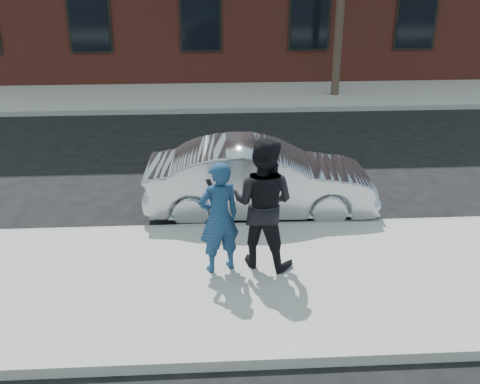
{
  "coord_description": "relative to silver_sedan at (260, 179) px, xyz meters",
  "views": [
    {
      "loc": [
        0.25,
        -7.2,
        4.53
      ],
      "look_at": [
        0.71,
        0.4,
        1.25
      ],
      "focal_mm": 42.0,
      "sensor_mm": 36.0,
      "label": 1
    }
  ],
  "objects": [
    {
      "name": "man_hoodie",
      "position": [
        -0.81,
        -2.22,
        0.32
      ],
      "size": [
        0.73,
        0.61,
        1.7
      ],
      "rotation": [
        0.0,
        0.0,
        3.51
      ],
      "color": "navy",
      "rests_on": "near_sidewalk"
    },
    {
      "name": "ground",
      "position": [
        -1.19,
        -2.3,
        -0.69
      ],
      "size": [
        100.0,
        100.0,
        0.0
      ],
      "primitive_type": "plane",
      "color": "black",
      "rests_on": "ground"
    },
    {
      "name": "silver_sedan",
      "position": [
        0.0,
        0.0,
        0.0
      ],
      "size": [
        4.21,
        1.57,
        1.37
      ],
      "primitive_type": "imported",
      "rotation": [
        0.0,
        0.0,
        1.54
      ],
      "color": "#999BA3",
      "rests_on": "ground"
    },
    {
      "name": "near_sidewalk",
      "position": [
        -1.19,
        -2.55,
        -0.61
      ],
      "size": [
        50.0,
        3.5,
        0.15
      ],
      "primitive_type": "cube",
      "color": "#9B9992",
      "rests_on": "ground"
    },
    {
      "name": "far_curb",
      "position": [
        -1.19,
        7.15,
        -0.61
      ],
      "size": [
        50.0,
        0.1,
        0.15
      ],
      "primitive_type": "cube",
      "color": "#999691",
      "rests_on": "ground"
    },
    {
      "name": "man_peacoat",
      "position": [
        -0.16,
        -2.08,
        0.46
      ],
      "size": [
        1.19,
        1.08,
        1.99
      ],
      "rotation": [
        0.0,
        0.0,
        2.72
      ],
      "color": "black",
      "rests_on": "near_sidewalk"
    },
    {
      "name": "far_sidewalk",
      "position": [
        -1.19,
        8.95,
        -0.61
      ],
      "size": [
        50.0,
        3.5,
        0.15
      ],
      "primitive_type": "cube",
      "color": "#9B9992",
      "rests_on": "ground"
    },
    {
      "name": "near_curb",
      "position": [
        -1.19,
        -0.75,
        -0.61
      ],
      "size": [
        50.0,
        0.1,
        0.15
      ],
      "primitive_type": "cube",
      "color": "#999691",
      "rests_on": "ground"
    }
  ]
}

